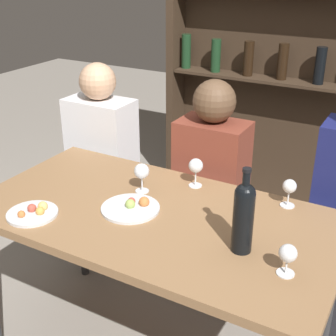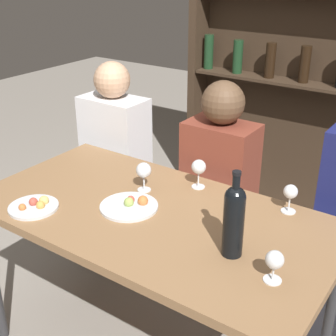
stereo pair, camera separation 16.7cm
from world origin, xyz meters
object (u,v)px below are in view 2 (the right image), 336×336
object	(u,v)px
wine_glass_0	(290,193)
wine_glass_1	(144,171)
wine_bottle	(234,218)
seated_person_center	(218,199)
food_plate_0	(35,206)
wine_glass_2	(274,261)
wine_glass_3	(199,168)
seated_person_left	(116,168)
food_plate_1	(130,205)

from	to	relation	value
wine_glass_0	wine_glass_1	distance (m)	0.62
wine_bottle	seated_person_center	distance (m)	0.86
wine_bottle	wine_glass_1	bearing A→B (deg)	159.16
wine_glass_1	food_plate_0	bearing A→B (deg)	-125.21
wine_bottle	food_plate_0	bearing A→B (deg)	-167.64
wine_glass_0	wine_glass_2	xyz separation A→B (m)	(0.12, -0.45, -0.01)
food_plate_0	wine_glass_3	bearing A→B (deg)	50.46
wine_glass_1	seated_person_left	world-z (taller)	seated_person_left
food_plate_0	seated_person_left	bearing A→B (deg)	109.28
wine_glass_3	seated_person_center	world-z (taller)	seated_person_center
wine_bottle	seated_person_center	size ratio (longest dim) A/B	0.27
wine_glass_1	seated_person_left	size ratio (longest dim) A/B	0.11
wine_glass_2	seated_person_center	distance (m)	0.97
wine_glass_0	food_plate_0	xyz separation A→B (m)	(-0.86, -0.57, -0.07)
food_plate_1	wine_glass_1	bearing A→B (deg)	107.05
wine_glass_0	wine_glass_3	xyz separation A→B (m)	(-0.41, -0.02, 0.01)
wine_bottle	food_plate_1	bearing A→B (deg)	174.06
food_plate_1	food_plate_0	bearing A→B (deg)	-144.24
wine_glass_3	seated_person_center	bearing A→B (deg)	100.16
wine_glass_0	food_plate_1	xyz separation A→B (m)	(-0.54, -0.34, -0.07)
wine_glass_2	seated_person_left	bearing A→B (deg)	150.70
wine_glass_0	wine_glass_2	world-z (taller)	wine_glass_0
wine_glass_3	food_plate_1	bearing A→B (deg)	-112.69
food_plate_1	wine_glass_3	bearing A→B (deg)	67.31
food_plate_1	seated_person_left	distance (m)	0.89
wine_glass_2	seated_person_center	xyz separation A→B (m)	(-0.59, 0.72, -0.28)
wine_bottle	wine_glass_1	distance (m)	0.58
seated_person_left	food_plate_0	bearing A→B (deg)	-70.72
wine_glass_1	food_plate_0	xyz separation A→B (m)	(-0.27, -0.38, -0.08)
wine_glass_0	food_plate_0	bearing A→B (deg)	-146.64
wine_glass_1	wine_glass_3	xyz separation A→B (m)	(0.18, 0.16, 0.00)
wine_glass_2	food_plate_1	bearing A→B (deg)	170.88
food_plate_0	seated_person_center	distance (m)	0.95
wine_bottle	food_plate_1	size ratio (longest dim) A/B	1.32
wine_bottle	wine_glass_2	xyz separation A→B (m)	(0.18, -0.06, -0.07)
wine_glass_1	wine_glass_2	size ratio (longest dim) A/B	1.19
wine_bottle	wine_glass_0	size ratio (longest dim) A/B	2.64
seated_person_center	food_plate_0	bearing A→B (deg)	-115.30
wine_glass_1	wine_glass_3	world-z (taller)	same
food_plate_0	seated_person_center	xyz separation A→B (m)	(0.40, 0.84, -0.22)
food_plate_0	seated_person_center	bearing A→B (deg)	64.70
wine_glass_3	seated_person_left	size ratio (longest dim) A/B	0.11
wine_glass_1	food_plate_1	distance (m)	0.18
seated_person_left	seated_person_center	distance (m)	0.69
wine_glass_1	food_plate_1	bearing A→B (deg)	-72.95
wine_glass_3	seated_person_left	world-z (taller)	seated_person_left
wine_bottle	seated_person_center	xyz separation A→B (m)	(-0.41, 0.66, -0.35)
wine_glass_3	seated_person_left	distance (m)	0.86
wine_glass_2	food_plate_1	distance (m)	0.68
food_plate_0	food_plate_1	distance (m)	0.39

